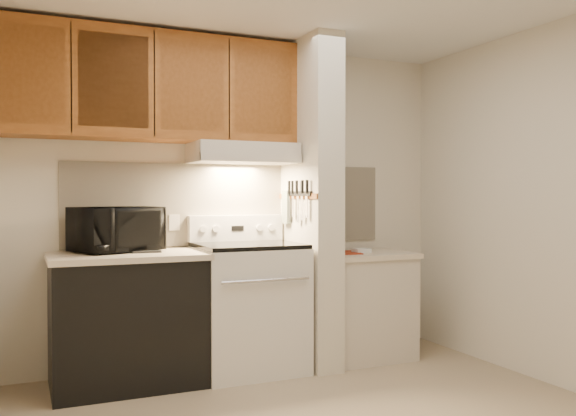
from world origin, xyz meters
TOP-DOWN VIEW (x-y plane):
  - wall_back at (0.00, 1.50)m, footprint 3.60×2.50m
  - wall_right at (1.80, 0.00)m, footprint 0.02×3.00m
  - backsplash at (0.00, 1.49)m, footprint 2.60×0.02m
  - range_body at (0.00, 1.16)m, footprint 0.76×0.65m
  - oven_window at (0.00, 0.84)m, footprint 0.50×0.01m
  - oven_handle at (0.00, 0.80)m, footprint 0.65×0.02m
  - cooktop at (0.00, 1.16)m, footprint 0.74×0.64m
  - range_backguard at (0.00, 1.44)m, footprint 0.76×0.08m
  - range_display at (0.00, 1.40)m, footprint 0.10×0.01m
  - range_knob_left_outer at (-0.28, 1.40)m, footprint 0.05×0.02m
  - range_knob_left_inner at (-0.18, 1.40)m, footprint 0.05×0.02m
  - range_knob_right_inner at (0.18, 1.40)m, footprint 0.05×0.02m
  - range_knob_right_outer at (0.28, 1.40)m, footprint 0.05×0.02m
  - dishwasher_front at (-0.88, 1.17)m, footprint 1.00×0.63m
  - left_countertop at (-0.88, 1.17)m, footprint 1.04×0.67m
  - spoon_rest at (-0.75, 1.13)m, footprint 0.20×0.08m
  - teal_jar at (-0.83, 1.39)m, footprint 0.10×0.10m
  - outlet at (-0.48, 1.48)m, footprint 0.08×0.01m
  - microwave at (-0.93, 1.31)m, footprint 0.68×0.59m
  - partition_pillar at (0.51, 1.15)m, footprint 0.22×0.70m
  - pillar_trim at (0.39, 1.15)m, footprint 0.01×0.70m
  - knife_strip at (0.39, 1.10)m, footprint 0.02×0.42m
  - knife_blade_a at (0.38, 0.94)m, footprint 0.01×0.03m
  - knife_handle_a at (0.38, 0.93)m, footprint 0.02×0.02m
  - knife_blade_b at (0.38, 1.02)m, footprint 0.01×0.04m
  - knife_handle_b at (0.38, 1.01)m, footprint 0.02×0.02m
  - knife_blade_c at (0.38, 1.09)m, footprint 0.01×0.04m
  - knife_handle_c at (0.38, 1.11)m, footprint 0.02×0.02m
  - knife_blade_d at (0.38, 1.18)m, footprint 0.01×0.04m
  - knife_handle_d at (0.38, 1.19)m, footprint 0.02×0.02m
  - knife_blade_e at (0.38, 1.26)m, footprint 0.01×0.04m
  - knife_handle_e at (0.38, 1.26)m, footprint 0.02×0.02m
  - oven_mitt at (0.38, 1.32)m, footprint 0.03×0.11m
  - right_cab_base at (0.97, 1.15)m, footprint 0.70×0.60m
  - right_countertop at (0.97, 1.15)m, footprint 0.74×0.64m
  - red_folder at (0.79, 1.11)m, footprint 0.25×0.31m
  - white_box at (0.92, 1.07)m, footprint 0.14×0.10m
  - range_hood at (0.00, 1.28)m, footprint 0.78×0.44m
  - hood_lip at (0.00, 1.07)m, footprint 0.78×0.04m
  - upper_cabinets at (-0.69, 1.32)m, footprint 2.18×0.33m
  - cab_door_a at (-1.51, 1.17)m, footprint 0.46×0.01m
  - cab_gap_a at (-1.23, 1.16)m, footprint 0.01×0.01m
  - cab_door_b at (-0.96, 1.17)m, footprint 0.46×0.01m
  - cab_gap_b at (-0.69, 1.16)m, footprint 0.01×0.01m
  - cab_door_c at (-0.42, 1.17)m, footprint 0.46×0.01m
  - cab_gap_c at (-0.14, 1.16)m, footprint 0.01×0.01m
  - cab_door_d at (0.13, 1.17)m, footprint 0.46×0.01m

SIDE VIEW (x-z plane):
  - right_cab_base at x=0.97m, z-range 0.00..0.81m
  - dishwasher_front at x=-0.88m, z-range 0.00..0.87m
  - range_body at x=0.00m, z-range 0.00..0.92m
  - oven_window at x=0.00m, z-range 0.35..0.65m
  - oven_handle at x=0.00m, z-range 0.71..0.73m
  - right_countertop at x=0.97m, z-range 0.81..0.85m
  - red_folder at x=0.79m, z-range 0.85..0.86m
  - white_box at x=0.92m, z-range 0.85..0.89m
  - left_countertop at x=-0.88m, z-range 0.87..0.91m
  - spoon_rest at x=-0.75m, z-range 0.91..0.92m
  - cooktop at x=0.00m, z-range 0.92..0.95m
  - teal_jar at x=-0.83m, z-range 0.91..1.00m
  - range_backguard at x=0.00m, z-range 0.95..1.15m
  - range_display at x=0.00m, z-range 1.03..1.07m
  - range_knob_left_outer at x=-0.28m, z-range 1.03..1.07m
  - range_knob_left_inner at x=-0.18m, z-range 1.03..1.07m
  - range_knob_right_inner at x=0.18m, z-range 1.03..1.07m
  - range_knob_right_outer at x=0.28m, z-range 1.03..1.07m
  - microwave at x=-0.93m, z-range 0.91..1.22m
  - outlet at x=-0.48m, z-range 1.04..1.16m
  - knife_blade_c at x=0.38m, z-range 1.10..1.30m
  - knife_blade_b at x=0.38m, z-range 1.12..1.30m
  - knife_blade_e at x=0.38m, z-range 1.12..1.30m
  - oven_mitt at x=0.38m, z-range 1.08..1.34m
  - knife_blade_a at x=0.38m, z-range 1.14..1.30m
  - knife_blade_d at x=0.38m, z-range 1.14..1.30m
  - backsplash at x=0.00m, z-range 0.92..1.55m
  - wall_back at x=0.00m, z-range 1.24..1.26m
  - wall_right at x=1.80m, z-range 0.00..2.50m
  - partition_pillar at x=0.51m, z-range 0.00..2.50m
  - pillar_trim at x=0.39m, z-range 1.28..1.32m
  - knife_strip at x=0.39m, z-range 1.30..1.34m
  - knife_handle_a at x=0.38m, z-range 1.32..1.42m
  - knife_handle_b at x=0.38m, z-range 1.32..1.42m
  - knife_handle_c at x=0.38m, z-range 1.32..1.42m
  - knife_handle_d at x=0.38m, z-range 1.32..1.42m
  - knife_handle_e at x=0.38m, z-range 1.32..1.42m
  - hood_lip at x=0.00m, z-range 1.55..1.61m
  - range_hood at x=0.00m, z-range 1.55..1.70m
  - upper_cabinets at x=-0.69m, z-range 1.70..2.47m
  - cab_door_a at x=-1.51m, z-range 1.77..2.40m
  - cab_gap_a at x=-1.23m, z-range 1.72..2.45m
  - cab_door_b at x=-0.96m, z-range 1.77..2.40m
  - cab_gap_b at x=-0.69m, z-range 1.72..2.45m
  - cab_door_c at x=-0.42m, z-range 1.77..2.40m
  - cab_gap_c at x=-0.14m, z-range 1.72..2.45m
  - cab_door_d at x=0.13m, z-range 1.77..2.40m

